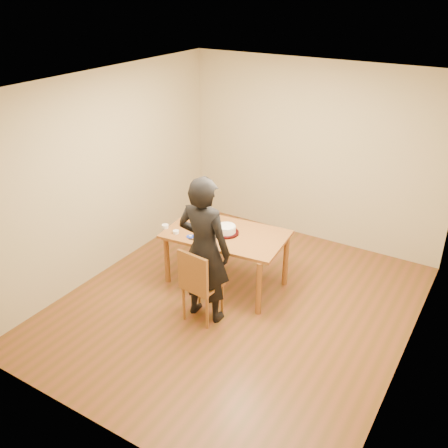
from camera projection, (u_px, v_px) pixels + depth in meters
The scene contains 16 objects.
room_shell at pixel (252, 197), 5.89m from camera, with size 4.00×4.50×2.70m.
dining_table at pixel (226, 234), 6.38m from camera, with size 1.52×0.90×0.04m, color brown.
dining_chair at pixel (203, 285), 5.84m from camera, with size 0.39×0.39×0.04m, color brown.
cake_plate at pixel (226, 233), 6.35m from camera, with size 0.32×0.32×0.02m, color red.
cake at pixel (226, 229), 6.33m from camera, with size 0.24×0.24×0.08m, color white.
frosting_dome at pixel (226, 226), 6.31m from camera, with size 0.24×0.24×0.03m, color white.
frosting_tub at pixel (211, 240), 6.12m from camera, with size 0.09×0.09×0.08m, color white.
frosting_lid at pixel (190, 237), 6.28m from camera, with size 0.10×0.10×0.01m, color #172C9B.
frosting_dollop at pixel (190, 236), 6.27m from camera, with size 0.04×0.04×0.02m, color white.
ramekin_green at pixel (176, 232), 6.36m from camera, with size 0.08×0.08×0.04m, color white.
ramekin_yellow at pixel (184, 224), 6.56m from camera, with size 0.09×0.09×0.04m, color white.
ramekin_multi at pixel (165, 226), 6.50m from camera, with size 0.09×0.09×0.04m, color white.
candy_box_pink at pixel (203, 215), 6.83m from camera, with size 0.12×0.06×0.02m, color #C52E7B.
candy_box_green at pixel (203, 214), 6.83m from camera, with size 0.14×0.07×0.02m, color green.
spatula at pixel (195, 240), 6.19m from camera, with size 0.16×0.02×0.01m, color black.
person at pixel (204, 250), 5.68m from camera, with size 0.65×0.43×1.79m, color black.
Camera 1 is at (2.54, -4.45, 3.68)m, focal length 40.00 mm.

